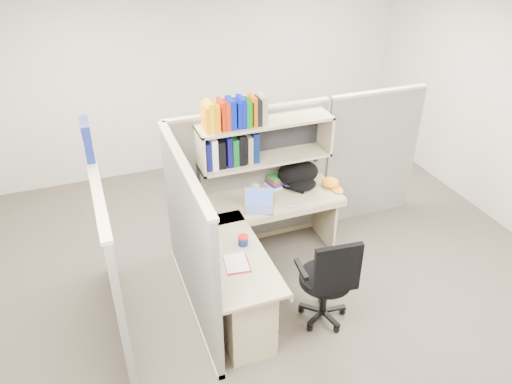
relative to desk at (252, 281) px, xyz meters
name	(u,v)px	position (x,y,z in m)	size (l,w,h in m)	color
ground	(279,286)	(0.41, 0.29, -0.44)	(6.00, 6.00, 0.00)	#3A332C
room_shell	(284,146)	(0.41, 0.29, 1.18)	(6.00, 6.00, 6.00)	#BBB8A9
cubicle	(230,197)	(0.04, 0.74, 0.47)	(3.79, 1.84, 1.95)	#61615C
desk	(252,281)	(0.00, 0.00, 0.00)	(1.74, 1.75, 0.73)	tan
laptop	(259,202)	(0.32, 0.67, 0.39)	(0.29, 0.29, 0.21)	#B7B7BC
backpack	(300,176)	(0.92, 0.96, 0.43)	(0.47, 0.36, 0.28)	black
orange_cap	(330,182)	(1.23, 0.84, 0.34)	(0.19, 0.22, 0.10)	orange
snack_canister	(243,240)	(-0.02, 0.18, 0.34)	(0.10, 0.10, 0.09)	navy
tissue_box	(211,268)	(-0.41, -0.13, 0.37)	(0.11, 0.11, 0.17)	#886C4D
mouse	(291,206)	(0.65, 0.61, 0.31)	(0.08, 0.05, 0.03)	#7D8EB2
paper_cup	(256,189)	(0.41, 0.99, 0.34)	(0.07, 0.07, 0.10)	silver
book_stack	(274,180)	(0.67, 1.10, 0.35)	(0.18, 0.24, 0.12)	gray
loose_paper	(236,263)	(-0.16, -0.04, 0.29)	(0.20, 0.26, 0.00)	silver
task_chair	(326,293)	(0.61, -0.31, -0.08)	(0.55, 0.51, 1.02)	black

